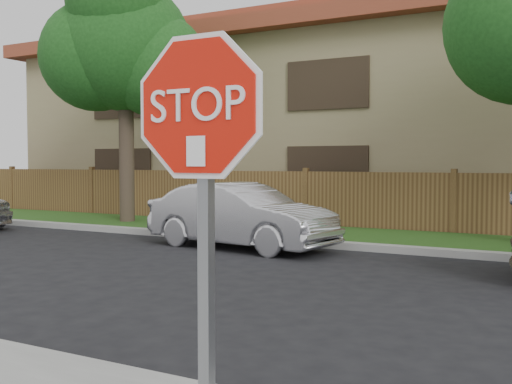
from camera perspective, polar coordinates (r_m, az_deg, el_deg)
The scene contains 7 objects.
far_curb at distance 12.57m, azimuth 15.65°, elevation -5.44°, with size 70.00×0.30×0.15m, color gray.
grass_strip at distance 14.17m, azimuth 17.12°, elevation -4.58°, with size 70.00×3.00×0.12m, color #1E4714.
fence at distance 15.66m, azimuth 18.31°, elevation -1.18°, with size 70.00×0.12×1.60m, color #52361D.
apartment_building at distance 21.22m, azimuth 21.10°, elevation 7.19°, with size 35.20×9.20×7.20m.
tree_left at distance 18.22m, azimuth -12.56°, elevation 13.43°, with size 4.80×3.90×7.78m.
stop_sign at distance 3.01m, azimuth -5.27°, elevation 1.97°, with size 1.01×0.13×2.55m.
sedan_left at distance 12.95m, azimuth -1.46°, elevation -2.27°, with size 1.50×4.29×1.41m, color silver.
Camera 1 is at (2.72, -3.98, 1.88)m, focal length 42.00 mm.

